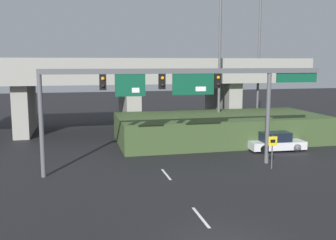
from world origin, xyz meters
TOP-DOWN VIEW (x-y plane):
  - lane_markings at (0.00, 13.28)m, footprint 0.14×23.12m
  - signal_gantry at (1.22, 10.96)m, footprint 18.27×0.44m
  - speed_limit_sign at (6.91, 9.53)m, footprint 0.60×0.11m
  - highway_light_pole_near at (12.65, 23.68)m, footprint 0.70×0.36m
  - highway_light_pole_far at (7.45, 20.86)m, footprint 0.70×0.36m
  - overpass_bridge at (-0.00, 26.87)m, footprint 35.69×9.36m
  - grass_embankment at (6.93, 18.97)m, footprint 17.75×8.19m
  - parked_sedan_near_right at (9.76, 14.37)m, footprint 4.40×1.95m
  - parked_sedan_mid_right at (12.72, 16.70)m, footprint 4.89×2.84m

SIDE VIEW (x-z plane):
  - lane_markings at x=0.00m, z-range 0.00..0.01m
  - parked_sedan_mid_right at x=12.72m, z-range -0.05..1.31m
  - parked_sedan_near_right at x=9.76m, z-range -0.06..1.42m
  - grass_embankment at x=6.93m, z-range 0.00..2.27m
  - speed_limit_sign at x=6.91m, z-range 0.34..2.52m
  - overpass_bridge at x=0.00m, z-range 1.26..8.46m
  - signal_gantry at x=1.22m, z-range 2.07..8.50m
  - highway_light_pole_far at x=7.45m, z-range 0.37..13.41m
  - highway_light_pole_near at x=12.65m, z-range 0.38..17.71m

